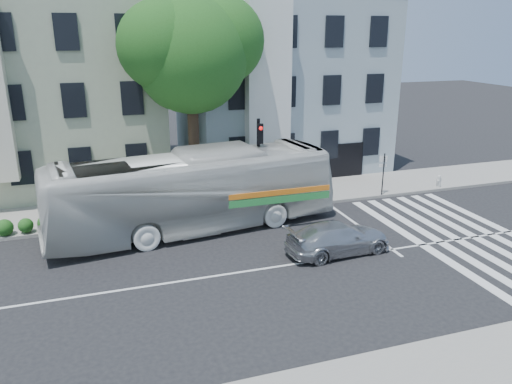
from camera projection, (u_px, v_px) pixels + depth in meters
name	position (u px, v px, depth m)	size (l,w,h in m)	color
ground	(242.00, 272.00, 18.78)	(120.00, 120.00, 0.00)	black
sidewalk_far	(198.00, 203.00, 25.99)	(80.00, 4.00, 0.15)	gray
building_left	(49.00, 88.00, 28.55)	(12.00, 10.00, 11.00)	#99A287
building_right	(278.00, 81.00, 32.71)	(12.00, 10.00, 11.00)	#90A1AB
street_tree	(191.00, 48.00, 24.27)	(7.30, 5.90, 11.10)	#2D2116
bus	(193.00, 191.00, 22.28)	(13.05, 3.05, 3.63)	silver
sedan	(338.00, 238.00, 20.24)	(4.42, 1.80, 1.28)	silver
hedge	(87.00, 219.00, 22.68)	(8.50, 0.84, 0.70)	#296420
traffic_signal	(259.00, 153.00, 24.00)	(0.48, 0.55, 4.69)	black
fire_hydrant	(439.00, 181.00, 28.38)	(0.40, 0.27, 0.70)	silver
far_sign_pole	(383.00, 168.00, 26.73)	(0.41, 0.22, 2.31)	black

